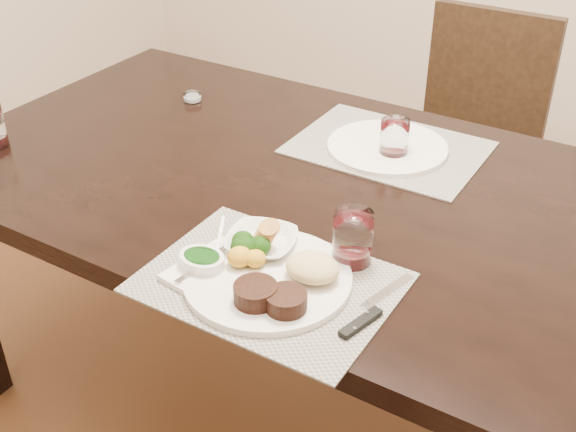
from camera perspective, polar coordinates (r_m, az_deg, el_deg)
The scene contains 14 objects.
ground_plane at distance 2.11m, azimuth 3.69°, elevation -15.84°, with size 4.50×4.50×0.00m, color #4F2D19.
dining_table at distance 1.67m, azimuth 4.48°, elevation -0.47°, with size 2.00×1.00×0.75m.
chair_far at distance 2.52m, azimuth 14.29°, elevation 6.27°, with size 0.42×0.42×0.90m.
placemat_near at distance 1.35m, azimuth -1.49°, elevation -5.27°, with size 0.46×0.34×0.00m, color gray.
placemat_far at distance 1.83m, azimuth 7.92°, elevation 5.39°, with size 0.46×0.34×0.00m, color gray.
dinner_plate at distance 1.33m, azimuth -1.17°, elevation -4.84°, with size 0.31×0.31×0.06m.
napkin_fork at distance 1.38m, azimuth -6.60°, elevation -4.02°, with size 0.11×0.17×0.02m.
steak_knife at distance 1.27m, azimuth 6.30°, elevation -7.76°, with size 0.05×0.23×0.01m.
cracker_bowl at distance 1.42m, azimuth -2.10°, elevation -2.08°, with size 0.17×0.17×0.06m.
sauce_ramekin at distance 1.37m, azimuth -6.79°, elevation -3.64°, with size 0.09×0.14×0.07m.
wine_glass_near at distance 1.38m, azimuth 5.12°, elevation -1.92°, with size 0.08×0.08×0.11m.
far_plate at distance 1.81m, azimuth 7.85°, elevation 5.41°, with size 0.30×0.30×0.01m, color silver.
wine_glass_far at distance 1.76m, azimuth 8.38°, elevation 5.89°, with size 0.07×0.07×0.10m.
salt_cellar at distance 2.09m, azimuth -7.56°, elevation 9.26°, with size 0.05×0.05×0.02m.
Camera 1 is at (0.62, -1.26, 1.58)m, focal length 45.00 mm.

